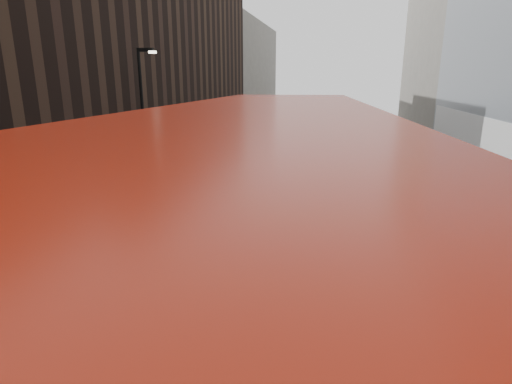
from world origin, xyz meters
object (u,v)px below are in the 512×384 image
Objects in this scene: red_bus at (262,278)px; car_c at (327,149)px; car_b at (333,161)px; street_lamp at (144,107)px; grey_bus at (339,119)px; car_a at (288,214)px.

red_bus reaches higher than car_c.
red_bus is 19.81m from car_b.
street_lamp reaches higher than red_bus.
grey_bus is (0.05, 38.81, -1.06)m from red_bus.
car_c is at bearing 99.31° from car_b.
red_bus is at bearing -84.30° from grey_bus.
car_c is at bearing -86.05° from grey_bus.
car_a is at bearing -33.53° from street_lamp.
street_lamp is at bearing -136.26° from car_c.
grey_bus is 29.58m from car_a.
car_c is (-0.65, 5.27, -0.07)m from car_b.
red_bus is 2.58× the size of car_c.
car_a is (-0.99, 9.27, -2.15)m from red_bus.
street_lamp reaches higher than car_a.
red_bus reaches higher than grey_bus.
car_a is 10.51m from car_b.
street_lamp reaches higher than grey_bus.
grey_bus is 2.60× the size of car_a.
grey_bus is at bearing 85.11° from car_c.
street_lamp reaches higher than car_c.
car_c is (9.32, 9.92, -3.46)m from street_lamp.
car_c is (-0.44, -13.84, -1.05)m from grey_bus.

